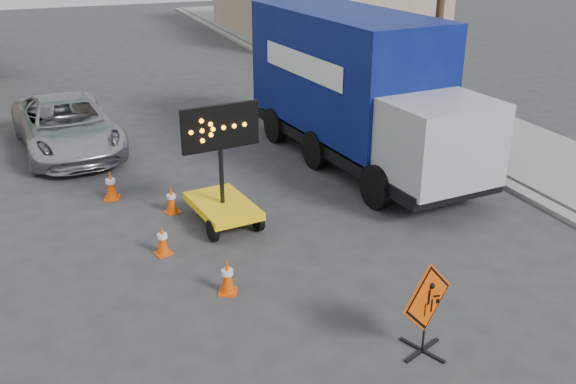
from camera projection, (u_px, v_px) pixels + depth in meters
ground at (355, 354)px, 10.66m from camera, size 100.00×100.00×0.00m
curb_right at (343, 97)px, 25.91m from camera, size 0.40×60.00×0.12m
sidewalk_right at (393, 91)px, 26.69m from camera, size 4.00×60.00×0.15m
construction_sign at (426, 306)px, 10.40m from camera, size 1.19×0.85×1.68m
arrow_board at (222, 198)px, 15.01m from camera, size 1.84×2.18×2.92m
pickup_truck at (67, 125)px, 19.78m from camera, size 3.29×6.14×1.64m
box_truck at (357, 97)px, 18.45m from camera, size 3.50×9.26×4.30m
cone_a at (227, 276)px, 12.31m from camera, size 0.46×0.46×0.70m
cone_b at (162, 240)px, 13.75m from camera, size 0.41×0.41×0.68m
cone_c at (171, 200)px, 15.71m from camera, size 0.43×0.43×0.67m
cone_d at (111, 185)px, 16.47m from camera, size 0.48×0.48×0.77m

